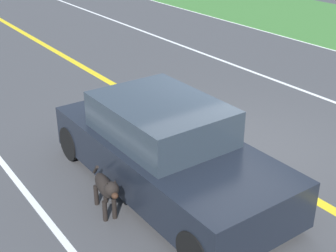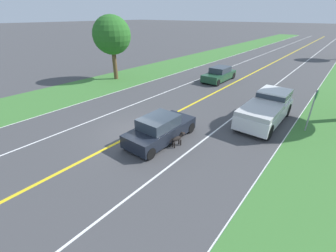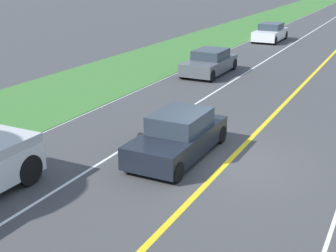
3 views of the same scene
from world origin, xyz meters
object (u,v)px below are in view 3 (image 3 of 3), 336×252
at_px(ego_car, 178,136).
at_px(car_trailing_near, 210,63).
at_px(car_trailing_mid, 270,33).
at_px(dog, 146,138).

xyz_separation_m(ego_car, car_trailing_near, (3.66, -11.61, -0.02)).
bearing_deg(car_trailing_mid, dog, 96.22).
relative_size(dog, car_trailing_near, 0.25).
height_order(car_trailing_near, car_trailing_mid, car_trailing_mid).
bearing_deg(car_trailing_near, ego_car, 107.49).
height_order(ego_car, dog, ego_car).
distance_m(dog, car_trailing_mid, 25.30).
height_order(ego_car, car_trailing_mid, same).
bearing_deg(dog, car_trailing_near, -66.26).
xyz_separation_m(ego_car, dog, (1.12, 0.12, -0.20)).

